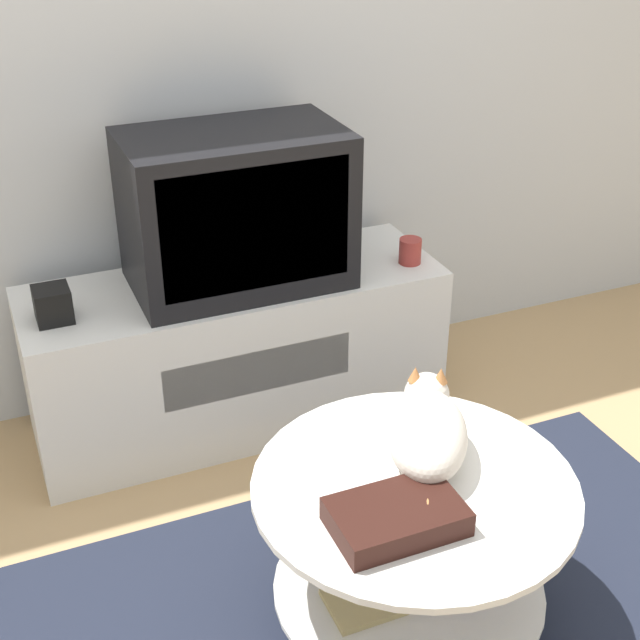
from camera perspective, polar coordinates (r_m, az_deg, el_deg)
wall_back at (r=2.84m, az=-8.03°, el=19.59°), size 8.00×0.05×2.60m
tv_stand at (r=2.91m, az=-5.35°, el=-2.00°), size 1.32×0.45×0.51m
tv at (r=2.69m, az=-5.35°, el=7.06°), size 0.65×0.40×0.47m
speaker at (r=2.64m, az=-16.74°, el=0.96°), size 0.10×0.10×0.10m
mug at (r=2.89m, az=5.79°, el=4.42°), size 0.07×0.07×0.08m
coffee_table at (r=2.18m, az=5.97°, el=-13.56°), size 0.75×0.75×0.42m
dvd_box at (r=1.94m, az=4.91°, el=-12.43°), size 0.28×0.18×0.06m
cat at (r=2.12m, az=6.89°, el=-7.04°), size 0.32×0.50×0.14m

